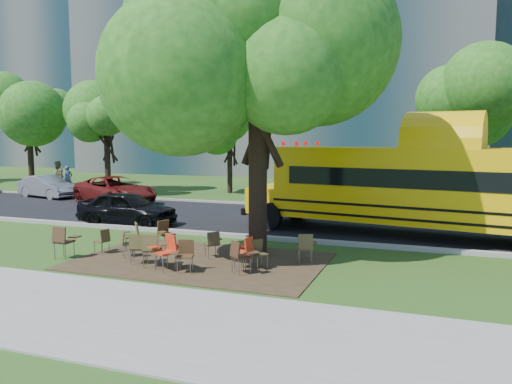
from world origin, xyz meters
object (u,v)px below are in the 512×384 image
at_px(chair_6, 246,249).
at_px(pedestrian_b, 58,176).
at_px(chair_5, 184,253).
at_px(bg_car_red, 115,190).
at_px(chair_0, 63,239).
at_px(chair_1, 127,242).
at_px(main_tree, 258,51).
at_px(chair_8, 103,238).
at_px(school_bus, 439,187).
at_px(black_car, 127,208).
at_px(chair_9, 133,233).
at_px(pedestrian_a, 68,179).
at_px(chair_13, 306,245).
at_px(chair_12, 258,251).
at_px(chair_4, 152,247).
at_px(chair_3, 166,249).
at_px(chair_11, 213,242).
at_px(chair_10, 165,231).
at_px(chair_2, 139,246).
at_px(bg_car_silver, 48,187).
at_px(chair_7, 240,254).

bearing_deg(chair_6, pedestrian_b, 62.19).
xyz_separation_m(chair_5, bg_car_red, (-9.91, 10.90, 0.19)).
relative_size(chair_0, chair_1, 1.25).
distance_m(main_tree, chair_6, 5.83).
xyz_separation_m(chair_6, pedestrian_b, (-19.03, 14.50, 0.43)).
relative_size(chair_1, pedestrian_b, 0.40).
bearing_deg(chair_5, chair_8, -34.44).
xyz_separation_m(school_bus, black_car, (-11.74, -1.29, -1.14)).
bearing_deg(chair_9, main_tree, -116.82).
relative_size(chair_0, black_car, 0.24).
height_order(bg_car_red, pedestrian_b, pedestrian_b).
xyz_separation_m(black_car, pedestrian_b, (-12.13, 9.85, 0.28)).
bearing_deg(school_bus, pedestrian_a, 169.55).
height_order(chair_8, chair_13, chair_13).
height_order(chair_6, bg_car_red, bg_car_red).
xyz_separation_m(chair_8, chair_13, (6.11, 0.88, 0.07)).
distance_m(chair_6, bg_car_red, 15.09).
relative_size(school_bus, chair_12, 16.69).
bearing_deg(chair_4, chair_6, 2.13).
distance_m(chair_3, chair_11, 1.76).
bearing_deg(school_bus, black_car, -164.89).
relative_size(chair_1, pedestrian_a, 0.46).
relative_size(chair_9, chair_11, 1.09).
distance_m(chair_10, black_car, 4.81).
height_order(chair_10, bg_car_red, bg_car_red).
height_order(main_tree, black_car, main_tree).
relative_size(chair_1, chair_4, 0.83).
height_order(chair_2, chair_6, chair_6).
bearing_deg(black_car, chair_13, -114.72).
bearing_deg(chair_9, chair_3, -169.65).
bearing_deg(chair_9, chair_0, 100.18).
height_order(chair_6, chair_11, chair_6).
xyz_separation_m(chair_3, chair_10, (-1.38, 2.30, -0.04)).
height_order(school_bus, bg_car_silver, school_bus).
height_order(main_tree, chair_2, main_tree).
height_order(school_bus, chair_7, school_bus).
relative_size(chair_7, chair_8, 1.15).
bearing_deg(chair_0, pedestrian_b, 130.99).
distance_m(chair_5, chair_10, 3.03).
xyz_separation_m(chair_7, pedestrian_a, (-17.64, 14.36, 0.30)).
height_order(chair_3, chair_12, chair_3).
bearing_deg(bg_car_red, chair_2, -118.77).
distance_m(chair_2, chair_9, 1.85).
distance_m(chair_12, bg_car_silver, 19.96).
xyz_separation_m(chair_4, chair_5, (1.05, -0.15, -0.04)).
height_order(chair_8, pedestrian_b, pedestrian_b).
relative_size(chair_0, chair_9, 1.10).
relative_size(chair_0, chair_5, 1.11).
bearing_deg(black_car, chair_3, -139.29).
bearing_deg(chair_5, chair_0, -18.61).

